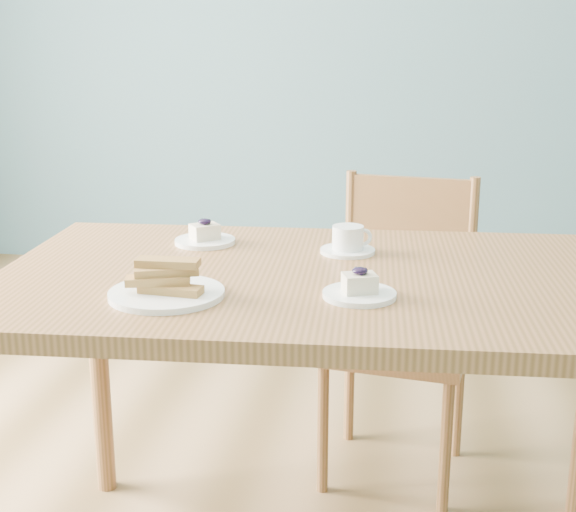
{
  "coord_description": "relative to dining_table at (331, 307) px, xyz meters",
  "views": [
    {
      "loc": [
        0.31,
        -1.9,
        1.3
      ],
      "look_at": [
        0.03,
        -0.17,
        0.81
      ],
      "focal_mm": 50.0,
      "sensor_mm": 36.0,
      "label": 1
    }
  ],
  "objects": [
    {
      "name": "room",
      "position": [
        -0.13,
        0.22,
        0.64
      ],
      "size": [
        5.01,
        5.01,
        2.71
      ],
      "color": "#9E7649",
      "rests_on": "ground"
    },
    {
      "name": "dining_table",
      "position": [
        0.0,
        0.0,
        0.0
      ],
      "size": [
        1.52,
        0.93,
        0.79
      ],
      "rotation": [
        0.0,
        0.0,
        0.06
      ],
      "color": "#966039",
      "rests_on": "ground"
    },
    {
      "name": "dining_chair",
      "position": [
        0.14,
        0.59,
        -0.25
      ],
      "size": [
        0.46,
        0.45,
        0.9
      ],
      "rotation": [
        0.0,
        0.0,
        -0.15
      ],
      "color": "#966039",
      "rests_on": "ground"
    },
    {
      "name": "cheesecake_plate_near",
      "position": [
        0.07,
        -0.15,
        0.09
      ],
      "size": [
        0.15,
        0.15,
        0.06
      ],
      "rotation": [
        0.0,
        0.0,
        0.34
      ],
      "color": "white",
      "rests_on": "dining_table"
    },
    {
      "name": "cheesecake_plate_far",
      "position": [
        -0.34,
        0.21,
        0.1
      ],
      "size": [
        0.15,
        0.15,
        0.06
      ],
      "rotation": [
        0.0,
        0.0,
        0.66
      ],
      "color": "white",
      "rests_on": "dining_table"
    },
    {
      "name": "coffee_cup",
      "position": [
        0.02,
        0.18,
        0.11
      ],
      "size": [
        0.13,
        0.13,
        0.07
      ],
      "rotation": [
        0.0,
        0.0,
        0.26
      ],
      "color": "white",
      "rests_on": "dining_table"
    },
    {
      "name": "biscotti_plate",
      "position": [
        -0.31,
        -0.21,
        0.1
      ],
      "size": [
        0.23,
        0.23,
        0.08
      ],
      "rotation": [
        0.0,
        0.0,
        -0.02
      ],
      "color": "white",
      "rests_on": "dining_table"
    }
  ]
}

